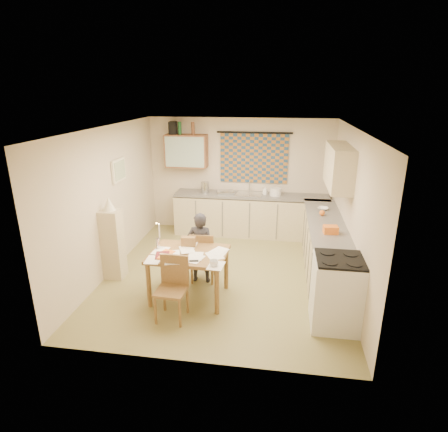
% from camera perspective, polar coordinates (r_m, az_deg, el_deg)
% --- Properties ---
extents(floor, '(4.00, 4.50, 0.02)m').
position_cam_1_polar(floor, '(6.62, 0.10, -8.91)').
color(floor, olive).
rests_on(floor, ground).
extents(ceiling, '(4.00, 4.50, 0.02)m').
position_cam_1_polar(ceiling, '(5.89, 0.12, 13.34)').
color(ceiling, white).
rests_on(ceiling, floor).
extents(wall_back, '(4.00, 0.02, 2.50)m').
position_cam_1_polar(wall_back, '(8.30, 2.45, 6.14)').
color(wall_back, beige).
rests_on(wall_back, floor).
extents(wall_front, '(4.00, 0.02, 2.50)m').
position_cam_1_polar(wall_front, '(4.07, -4.67, -7.84)').
color(wall_front, beige).
rests_on(wall_front, floor).
extents(wall_left, '(0.02, 4.50, 2.50)m').
position_cam_1_polar(wall_left, '(6.72, -17.09, 2.25)').
color(wall_left, beige).
rests_on(wall_left, floor).
extents(wall_right, '(0.02, 4.50, 2.50)m').
position_cam_1_polar(wall_right, '(6.18, 18.87, 0.63)').
color(wall_right, beige).
rests_on(wall_right, floor).
extents(window_blind, '(1.45, 0.03, 1.05)m').
position_cam_1_polar(window_blind, '(8.16, 4.57, 8.73)').
color(window_blind, navy).
rests_on(window_blind, wall_back).
extents(curtain_rod, '(1.60, 0.04, 0.04)m').
position_cam_1_polar(curtain_rod, '(8.06, 4.67, 12.56)').
color(curtain_rod, black).
rests_on(curtain_rod, wall_back).
extents(wall_cabinet, '(0.90, 0.34, 0.70)m').
position_cam_1_polar(wall_cabinet, '(8.23, -5.74, 9.84)').
color(wall_cabinet, brown).
rests_on(wall_cabinet, wall_back).
extents(wall_cabinet_glass, '(0.84, 0.02, 0.64)m').
position_cam_1_polar(wall_cabinet_glass, '(8.07, -6.04, 9.65)').
color(wall_cabinet_glass, '#99B2A5').
rests_on(wall_cabinet_glass, wall_back).
extents(upper_cabinet_right, '(0.34, 1.30, 0.70)m').
position_cam_1_polar(upper_cabinet_right, '(6.53, 17.08, 7.22)').
color(upper_cabinet_right, tan).
rests_on(upper_cabinet_right, wall_right).
extents(framed_print, '(0.04, 0.50, 0.40)m').
position_cam_1_polar(framed_print, '(6.95, -15.76, 6.74)').
color(framed_print, '#F1ECC9').
rests_on(framed_print, wall_left).
extents(print_canvas, '(0.01, 0.42, 0.32)m').
position_cam_1_polar(print_canvas, '(6.94, -15.57, 6.74)').
color(print_canvas, silver).
rests_on(print_canvas, wall_left).
extents(counter_back, '(3.30, 0.62, 0.92)m').
position_cam_1_polar(counter_back, '(8.20, 4.07, 0.14)').
color(counter_back, tan).
rests_on(counter_back, floor).
extents(counter_right, '(0.62, 2.95, 0.92)m').
position_cam_1_polar(counter_right, '(6.72, 15.09, -4.81)').
color(counter_right, tan).
rests_on(counter_right, floor).
extents(stove, '(0.64, 0.64, 1.00)m').
position_cam_1_polar(stove, '(5.31, 16.81, -11.07)').
color(stove, white).
rests_on(stove, floor).
extents(sink, '(0.59, 0.50, 0.10)m').
position_cam_1_polar(sink, '(8.07, 3.85, 3.03)').
color(sink, silver).
rests_on(sink, counter_back).
extents(tap, '(0.03, 0.03, 0.28)m').
position_cam_1_polar(tap, '(8.20, 3.91, 4.58)').
color(tap, silver).
rests_on(tap, counter_back).
extents(dish_rack, '(0.41, 0.37, 0.06)m').
position_cam_1_polar(dish_rack, '(8.11, 0.19, 3.67)').
color(dish_rack, silver).
rests_on(dish_rack, counter_back).
extents(kettle, '(0.23, 0.23, 0.24)m').
position_cam_1_polar(kettle, '(8.17, -2.89, 4.39)').
color(kettle, silver).
rests_on(kettle, counter_back).
extents(mixing_bowl, '(0.27, 0.27, 0.16)m').
position_cam_1_polar(mixing_bowl, '(8.02, 7.85, 3.67)').
color(mixing_bowl, white).
rests_on(mixing_bowl, counter_back).
extents(soap_bottle, '(0.14, 0.14, 0.18)m').
position_cam_1_polar(soap_bottle, '(8.07, 6.31, 3.90)').
color(soap_bottle, white).
rests_on(soap_bottle, counter_back).
extents(bowl, '(0.27, 0.27, 0.05)m').
position_cam_1_polar(bowl, '(7.25, 14.84, 1.10)').
color(bowl, white).
rests_on(bowl, counter_right).
extents(orange_bag, '(0.23, 0.18, 0.12)m').
position_cam_1_polar(orange_bag, '(6.09, 15.94, -2.02)').
color(orange_bag, orange).
rests_on(orange_bag, counter_right).
extents(fruit_orange, '(0.10, 0.10, 0.10)m').
position_cam_1_polar(fruit_orange, '(6.90, 14.72, 0.46)').
color(fruit_orange, orange).
rests_on(fruit_orange, counter_right).
extents(speaker, '(0.18, 0.21, 0.26)m').
position_cam_1_polar(speaker, '(8.24, -7.79, 13.15)').
color(speaker, black).
rests_on(speaker, wall_cabinet).
extents(bottle_green, '(0.07, 0.07, 0.26)m').
position_cam_1_polar(bottle_green, '(8.20, -6.76, 13.16)').
color(bottle_green, '#195926').
rests_on(bottle_green, wall_cabinet).
extents(bottle_brown, '(0.08, 0.08, 0.26)m').
position_cam_1_polar(bottle_brown, '(8.13, -4.76, 13.18)').
color(bottle_brown, brown).
rests_on(bottle_brown, wall_cabinet).
extents(dining_table, '(1.16, 0.90, 0.75)m').
position_cam_1_polar(dining_table, '(5.80, -5.32, -8.92)').
color(dining_table, brown).
rests_on(dining_table, floor).
extents(chair_far, '(0.42, 0.42, 0.87)m').
position_cam_1_polar(chair_far, '(6.33, -3.17, -7.49)').
color(chair_far, brown).
rests_on(chair_far, floor).
extents(chair_near, '(0.43, 0.43, 0.90)m').
position_cam_1_polar(chair_near, '(5.39, -7.93, -12.59)').
color(chair_near, brown).
rests_on(chair_near, floor).
extents(person, '(0.45, 0.30, 1.21)m').
position_cam_1_polar(person, '(6.16, -3.60, -4.85)').
color(person, black).
rests_on(person, floor).
extents(shelf_stand, '(0.32, 0.30, 1.20)m').
position_cam_1_polar(shelf_stand, '(6.55, -16.56, -4.17)').
color(shelf_stand, tan).
rests_on(shelf_stand, floor).
extents(lampshade, '(0.20, 0.20, 0.22)m').
position_cam_1_polar(lampshade, '(6.32, -17.15, 1.77)').
color(lampshade, '#F1ECC9').
rests_on(lampshade, shelf_stand).
extents(letter_rack, '(0.23, 0.11, 0.16)m').
position_cam_1_polar(letter_rack, '(5.82, -5.43, -3.93)').
color(letter_rack, brown).
rests_on(letter_rack, dining_table).
extents(mug, '(0.19, 0.19, 0.09)m').
position_cam_1_polar(mug, '(5.18, -1.55, -7.22)').
color(mug, white).
rests_on(mug, dining_table).
extents(magazine, '(0.32, 0.36, 0.02)m').
position_cam_1_polar(magazine, '(5.57, -10.40, -5.99)').
color(magazine, maroon).
rests_on(magazine, dining_table).
extents(book, '(0.35, 0.38, 0.02)m').
position_cam_1_polar(book, '(5.68, -9.68, -5.50)').
color(book, orange).
rests_on(book, dining_table).
extents(orange_box, '(0.12, 0.09, 0.04)m').
position_cam_1_polar(orange_box, '(5.46, -9.44, -6.41)').
color(orange_box, orange).
rests_on(orange_box, dining_table).
extents(eyeglasses, '(0.14, 0.07, 0.02)m').
position_cam_1_polar(eyeglasses, '(5.35, -4.61, -6.86)').
color(eyeglasses, black).
rests_on(eyeglasses, dining_table).
extents(candle_holder, '(0.08, 0.08, 0.18)m').
position_cam_1_polar(candle_holder, '(5.79, -10.04, -4.17)').
color(candle_holder, silver).
rests_on(candle_holder, dining_table).
extents(candle, '(0.03, 0.03, 0.22)m').
position_cam_1_polar(candle, '(5.74, -9.85, -2.21)').
color(candle, white).
rests_on(candle, dining_table).
extents(candle_flame, '(0.02, 0.02, 0.02)m').
position_cam_1_polar(candle_flame, '(5.69, -10.27, -1.12)').
color(candle_flame, '#FFCC66').
rests_on(candle_flame, dining_table).
extents(papers, '(1.15, 0.99, 0.02)m').
position_cam_1_polar(papers, '(5.55, -5.01, -5.89)').
color(papers, white).
rests_on(papers, dining_table).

